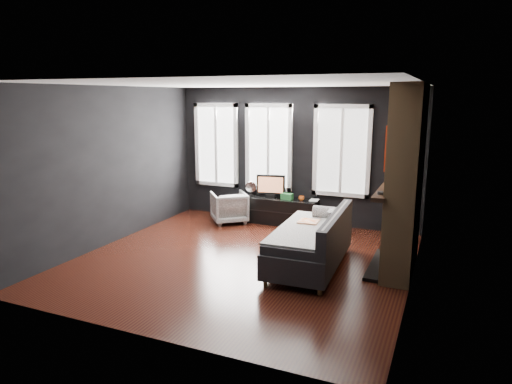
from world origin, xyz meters
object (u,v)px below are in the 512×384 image
at_px(media_console, 280,211).
at_px(book, 310,195).
at_px(monitor, 271,185).
at_px(sofa, 310,239).
at_px(armchair, 229,206).
at_px(mug, 301,198).
at_px(mantel_vase, 391,175).

relative_size(media_console, book, 6.58).
bearing_deg(monitor, sofa, -65.68).
distance_m(sofa, book, 2.23).
distance_m(armchair, book, 1.66).
distance_m(armchair, media_console, 1.04).
xyz_separation_m(sofa, mug, (-0.79, 2.05, 0.14)).
relative_size(armchair, mug, 6.10).
distance_m(armchair, mantel_vase, 3.49).
distance_m(media_console, mug, 0.55).
height_order(sofa, armchair, sofa).
xyz_separation_m(media_console, book, (0.61, 0.05, 0.37)).
xyz_separation_m(armchair, mug, (1.43, 0.30, 0.23)).
height_order(sofa, monitor, monitor).
relative_size(media_console, monitor, 2.58).
bearing_deg(mantel_vase, mug, 147.18).
height_order(sofa, mantel_vase, mantel_vase).
bearing_deg(monitor, mantel_vase, -36.41).
height_order(armchair, mantel_vase, mantel_vase).
distance_m(sofa, monitor, 2.56).
height_order(armchair, mug, armchair).
xyz_separation_m(mug, mantel_vase, (1.80, -1.16, 0.75)).
bearing_deg(sofa, mantel_vase, 38.62).
bearing_deg(sofa, media_console, 118.51).
height_order(book, mantel_vase, mantel_vase).
height_order(monitor, mug, monitor).
bearing_deg(monitor, media_console, -12.62).
distance_m(monitor, mantel_vase, 2.79).
bearing_deg(book, monitor, -176.99).
relative_size(monitor, mug, 5.21).
relative_size(sofa, mug, 18.07).
height_order(sofa, media_console, sofa).
height_order(armchair, book, book).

